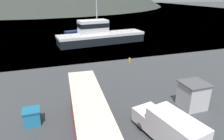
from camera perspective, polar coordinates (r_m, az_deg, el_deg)
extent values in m
plane|color=#3D5160|center=(150.90, -17.05, 16.36)|extent=(240.00, 240.00, 0.00)
cube|color=red|center=(16.00, -6.04, -16.75)|extent=(3.27, 12.46, 1.04)
cube|color=black|center=(15.34, -6.20, -13.48)|extent=(3.21, 12.21, 1.19)
cube|color=beige|center=(14.81, -6.35, -10.41)|extent=(3.27, 12.46, 0.74)
cube|color=black|center=(20.79, -8.74, -4.38)|extent=(2.15, 0.21, 1.60)
cylinder|color=black|center=(19.77, -11.05, -10.70)|extent=(0.36, 0.92, 0.90)
cylinder|color=black|center=(19.94, -4.82, -10.05)|extent=(0.36, 0.92, 0.90)
cube|color=silver|center=(15.77, 17.70, -16.25)|extent=(2.92, 4.65, 2.20)
cube|color=silver|center=(17.81, 10.18, -12.65)|extent=(2.43, 2.23, 1.21)
cube|color=black|center=(16.72, 12.40, -11.27)|extent=(1.77, 0.41, 0.77)
cylinder|color=black|center=(17.50, 8.10, -15.61)|extent=(0.35, 0.73, 0.70)
cylinder|color=black|center=(18.53, 12.87, -13.64)|extent=(0.35, 0.73, 0.70)
cube|color=black|center=(45.66, -2.99, 9.06)|extent=(19.79, 6.70, 2.22)
cube|color=silver|center=(45.49, -3.01, 10.08)|extent=(19.98, 6.77, 0.56)
cube|color=silver|center=(44.52, -5.43, 12.10)|extent=(6.52, 3.92, 3.01)
cube|color=black|center=(44.45, -5.45, 12.68)|extent=(6.65, 4.03, 0.90)
cylinder|color=#B2B2B7|center=(44.40, -4.42, 16.92)|extent=(0.20, 0.20, 4.39)
cube|color=teal|center=(19.15, -21.81, -12.45)|extent=(1.34, 1.21, 1.29)
cube|color=#1A5F86|center=(18.78, -22.11, -10.62)|extent=(1.47, 1.33, 0.14)
cube|color=#B2B2B7|center=(21.37, 22.07, -6.84)|extent=(2.26, 2.17, 2.57)
cube|color=#4C4C51|center=(20.80, 22.58, -3.56)|extent=(2.49, 2.39, 0.12)
cube|color=#19234C|center=(57.01, -10.07, 10.60)|extent=(6.75, 3.38, 0.97)
cylinder|color=#B29919|center=(33.10, 5.00, 2.67)|extent=(0.30, 0.30, 0.52)
sphere|color=#B29919|center=(32.99, 5.02, 3.25)|extent=(0.34, 0.34, 0.34)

